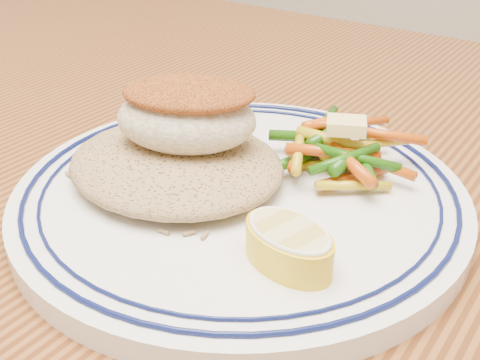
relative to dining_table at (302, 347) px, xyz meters
The scene contains 7 objects.
dining_table is the anchor object (origin of this frame).
plate 0.12m from the dining_table, behind, with size 0.28×0.28×0.02m.
rice_pilaf 0.15m from the dining_table, 167.54° to the right, with size 0.14×0.12×0.03m, color olive.
fish_fillet 0.18m from the dining_table, behind, with size 0.10×0.09×0.04m.
vegetable_pile 0.14m from the dining_table, 102.40° to the left, with size 0.10×0.10×0.03m.
butter_pat 0.15m from the dining_table, 96.44° to the left, with size 0.02×0.02×0.01m, color #FFE47C.
lemon_wedge 0.14m from the dining_table, 73.64° to the right, with size 0.06×0.06×0.02m.
Camera 1 is at (0.14, -0.27, 0.95)m, focal length 45.00 mm.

